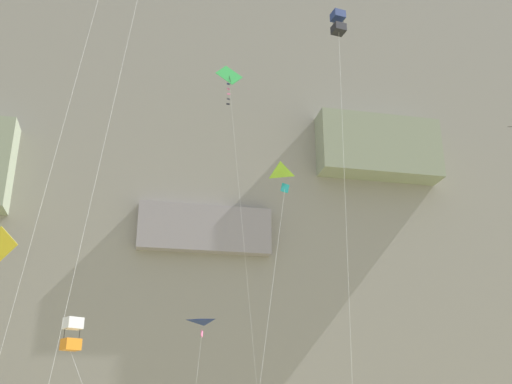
{
  "coord_description": "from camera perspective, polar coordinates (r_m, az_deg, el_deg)",
  "views": [
    {
      "loc": [
        -6.58,
        -10.77,
        2.2
      ],
      "look_at": [
        0.26,
        22.12,
        14.84
      ],
      "focal_mm": 41.86,
      "sensor_mm": 36.0,
      "label": 1
    }
  ],
  "objects": [
    {
      "name": "kite_delta_upper_mid",
      "position": [
        33.43,
        3.65,
        0.29
      ],
      "size": [
        3.95,
        4.54,
        14.45
      ],
      "color": "#8CCC33",
      "rests_on": "ground"
    },
    {
      "name": "kite_box_low_center",
      "position": [
        32.77,
        7.87,
        15.57
      ],
      "size": [
        1.7,
        2.9,
        22.21
      ],
      "color": "navy",
      "rests_on": "ground"
    },
    {
      "name": "kite_delta_front_field",
      "position": [
        46.66,
        -5.05,
        -13.42
      ],
      "size": [
        2.15,
        3.83,
        8.29
      ],
      "color": "navy",
      "rests_on": "ground"
    },
    {
      "name": "kite_box_mid_right",
      "position": [
        31.83,
        -17.18,
        -12.85
      ],
      "size": [
        3.24,
        6.32,
        6.83
      ],
      "color": "white",
      "rests_on": "ground"
    },
    {
      "name": "kite_diamond_far_right",
      "position": [
        57.62,
        -2.55,
        10.53
      ],
      "size": [
        3.74,
        3.83,
        33.93
      ],
      "color": "green",
      "rests_on": "ground"
    },
    {
      "name": "cliff_face",
      "position": [
        77.9,
        -6.0,
        2.13
      ],
      "size": [
        180.0,
        32.15,
        64.39
      ],
      "color": "gray",
      "rests_on": "ground"
    }
  ]
}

